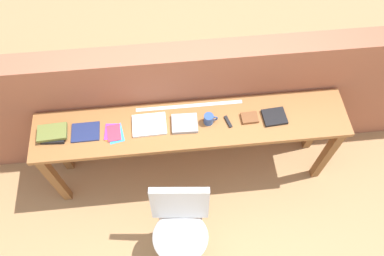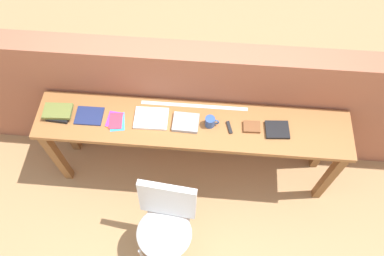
{
  "view_description": "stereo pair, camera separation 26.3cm",
  "coord_description": "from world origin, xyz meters",
  "views": [
    {
      "loc": [
        -0.15,
        -1.21,
        3.4
      ],
      "look_at": [
        0.0,
        0.25,
        0.9
      ],
      "focal_mm": 35.0,
      "sensor_mm": 36.0,
      "label": 1
    },
    {
      "loc": [
        0.12,
        -1.21,
        3.4
      ],
      "look_at": [
        0.0,
        0.25,
        0.9
      ],
      "focal_mm": 35.0,
      "sensor_mm": 36.0,
      "label": 2
    }
  ],
  "objects": [
    {
      "name": "ground_plane",
      "position": [
        0.0,
        0.0,
        0.0
      ],
      "size": [
        40.0,
        40.0,
        0.0
      ],
      "primitive_type": "plane",
      "color": "tan"
    },
    {
      "name": "multitool_folded",
      "position": [
        0.29,
        0.29,
        0.89
      ],
      "size": [
        0.05,
        0.11,
        0.02
      ],
      "primitive_type": "cube",
      "rotation": [
        0.0,
        0.0,
        0.29
      ],
      "color": "black",
      "rests_on": "sideboard"
    },
    {
      "name": "book_grey_hardcover",
      "position": [
        -0.05,
        0.3,
        0.9
      ],
      "size": [
        0.21,
        0.18,
        0.03
      ],
      "primitive_type": "cube",
      "rotation": [
        0.0,
        0.0,
        -0.03
      ],
      "color": "#9E9EA3",
      "rests_on": "sideboard"
    },
    {
      "name": "brick_wall_back",
      "position": [
        0.0,
        0.64,
        0.67
      ],
      "size": [
        6.0,
        0.2,
        1.35
      ],
      "primitive_type": "cube",
      "color": "#9E5B42",
      "rests_on": "ground"
    },
    {
      "name": "chair_white_moulded",
      "position": [
        -0.16,
        -0.39,
        0.53
      ],
      "size": [
        0.48,
        0.49,
        0.89
      ],
      "color": "silver",
      "rests_on": "ground"
    },
    {
      "name": "book_stack_leftmost",
      "position": [
        -1.07,
        0.3,
        0.91
      ],
      "size": [
        0.23,
        0.16,
        0.06
      ],
      "color": "black",
      "rests_on": "sideboard"
    },
    {
      "name": "leather_journal_brown",
      "position": [
        0.46,
        0.3,
        0.89
      ],
      "size": [
        0.13,
        0.1,
        0.02
      ],
      "primitive_type": "cube",
      "rotation": [
        0.0,
        0.0,
        0.03
      ],
      "color": "brown",
      "rests_on": "sideboard"
    },
    {
      "name": "book_open_centre",
      "position": [
        -0.33,
        0.32,
        0.89
      ],
      "size": [
        0.27,
        0.2,
        0.02
      ],
      "primitive_type": "cube",
      "rotation": [
        0.0,
        0.0,
        0.02
      ],
      "color": "white",
      "rests_on": "sideboard"
    },
    {
      "name": "book_repair_rightmost",
      "position": [
        0.66,
        0.29,
        0.89
      ],
      "size": [
        0.19,
        0.17,
        0.02
      ],
      "primitive_type": "cube",
      "rotation": [
        0.0,
        0.0,
        0.07
      ],
      "color": "black",
      "rests_on": "sideboard"
    },
    {
      "name": "mug",
      "position": [
        0.14,
        0.3,
        0.92
      ],
      "size": [
        0.11,
        0.08,
        0.09
      ],
      "color": "#2D4C8C",
      "rests_on": "sideboard"
    },
    {
      "name": "magazine_cycling",
      "position": [
        -0.82,
        0.3,
        0.89
      ],
      "size": [
        0.22,
        0.17,
        0.01
      ],
      "primitive_type": "cube",
      "rotation": [
        0.0,
        0.0,
        0.01
      ],
      "color": "navy",
      "rests_on": "sideboard"
    },
    {
      "name": "ruler_metal_back_edge",
      "position": [
        0.0,
        0.47,
        0.88
      ],
      "size": [
        0.86,
        0.03,
        0.0
      ],
      "primitive_type": "cube",
      "color": "silver",
      "rests_on": "sideboard"
    },
    {
      "name": "pamphlet_pile_colourful",
      "position": [
        -0.61,
        0.28,
        0.89
      ],
      "size": [
        0.16,
        0.19,
        0.01
      ],
      "color": "#3399D8",
      "rests_on": "sideboard"
    },
    {
      "name": "sideboard",
      "position": [
        0.0,
        0.3,
        0.74
      ],
      "size": [
        2.5,
        0.44,
        0.88
      ],
      "color": "#996033",
      "rests_on": "ground"
    }
  ]
}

